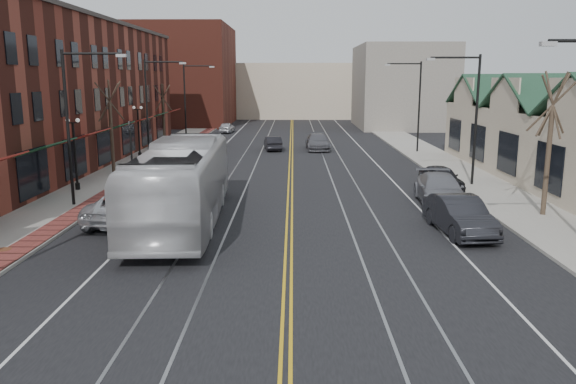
{
  "coord_description": "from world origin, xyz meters",
  "views": [
    {
      "loc": [
        0.17,
        -12.98,
        6.79
      ],
      "look_at": [
        -0.04,
        10.34,
        2.0
      ],
      "focal_mm": 35.0,
      "sensor_mm": 36.0,
      "label": 1
    }
  ],
  "objects_px": {
    "parked_car_b": "(460,215)",
    "parked_car_d": "(441,177)",
    "parked_car_c": "(440,190)",
    "transit_bus": "(182,183)",
    "parked_suv": "(132,205)"
  },
  "relations": [
    {
      "from": "parked_car_b",
      "to": "parked_car_d",
      "type": "bearing_deg",
      "value": 74.69
    },
    {
      "from": "parked_car_c",
      "to": "parked_car_d",
      "type": "bearing_deg",
      "value": 79.19
    },
    {
      "from": "parked_car_c",
      "to": "transit_bus",
      "type": "bearing_deg",
      "value": -158.21
    },
    {
      "from": "parked_car_c",
      "to": "parked_car_b",
      "type": "bearing_deg",
      "value": -91.6
    },
    {
      "from": "parked_suv",
      "to": "parked_car_d",
      "type": "xyz_separation_m",
      "value": [
        16.8,
        8.13,
        -0.11
      ]
    },
    {
      "from": "parked_car_b",
      "to": "parked_car_d",
      "type": "height_order",
      "value": "parked_car_b"
    },
    {
      "from": "transit_bus",
      "to": "parked_car_c",
      "type": "distance_m",
      "value": 13.78
    },
    {
      "from": "parked_car_b",
      "to": "parked_car_d",
      "type": "relative_size",
      "value": 1.18
    },
    {
      "from": "parked_car_b",
      "to": "parked_car_c",
      "type": "relative_size",
      "value": 0.89
    },
    {
      "from": "transit_bus",
      "to": "parked_car_d",
      "type": "xyz_separation_m",
      "value": [
        14.3,
        8.46,
        -1.2
      ]
    },
    {
      "from": "transit_bus",
      "to": "parked_car_b",
      "type": "distance_m",
      "value": 12.66
    },
    {
      "from": "parked_car_c",
      "to": "parked_car_d",
      "type": "relative_size",
      "value": 1.33
    },
    {
      "from": "parked_car_b",
      "to": "parked_car_c",
      "type": "bearing_deg",
      "value": 78.73
    },
    {
      "from": "parked_car_d",
      "to": "parked_car_c",
      "type": "bearing_deg",
      "value": -112.56
    },
    {
      "from": "parked_suv",
      "to": "parked_car_c",
      "type": "xyz_separation_m",
      "value": [
        15.61,
        3.76,
        -0.01
      ]
    }
  ]
}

